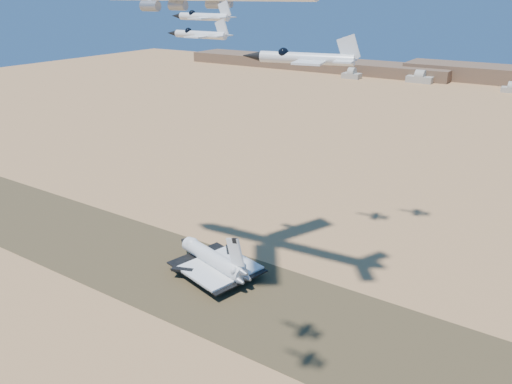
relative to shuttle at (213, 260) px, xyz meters
The scene contains 10 objects.
ground 9.50m from the shuttle, 85.88° to the right, with size 1200.00×1200.00×0.00m, color #B2834F.
runway 9.49m from the shuttle, 85.88° to the right, with size 600.00×50.00×0.06m, color brown.
hangars 474.86m from the shuttle, 97.68° to the left, with size 200.50×29.50×30.00m.
shuttle is the anchor object (origin of this frame).
crew_a 10.73m from the shuttle, 38.09° to the right, with size 0.59×0.39×1.62m, color #C5390B.
crew_b 12.68m from the shuttle, 51.17° to the right, with size 0.93×0.54×1.92m, color #C5390B.
crew_c 11.75m from the shuttle, 47.11° to the right, with size 0.95×0.49×1.62m, color #C5390B.
chase_jet_a 109.14m from the shuttle, 51.53° to the right, with size 15.14×8.06×3.77m.
chase_jet_b 114.99m from the shuttle, 52.02° to the right, with size 13.78×7.30×3.43m.
chase_jet_c 136.90m from the shuttle, 44.90° to the right, with size 14.58×8.28×3.67m.
Camera 1 is at (103.39, -121.88, 99.34)m, focal length 35.00 mm.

